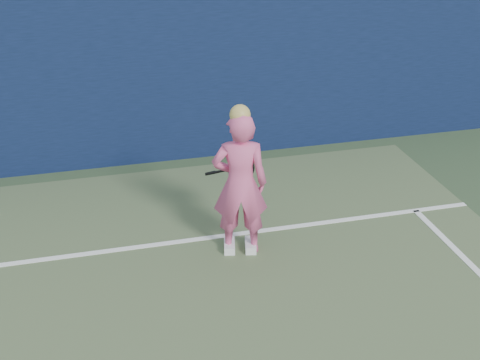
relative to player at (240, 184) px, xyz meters
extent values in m
cube|color=#0B1732|center=(-2.43, 2.82, 0.41)|extent=(24.00, 0.40, 2.50)
imported|color=#DC5589|center=(0.00, 0.00, -0.01)|extent=(0.68, 0.52, 1.66)
sphere|color=tan|center=(0.00, 0.00, 0.79)|extent=(0.22, 0.22, 0.22)
cube|color=white|center=(0.12, -0.03, -0.79)|extent=(0.18, 0.30, 0.10)
cube|color=white|center=(-0.12, 0.03, -0.79)|extent=(0.18, 0.30, 0.10)
torus|color=black|center=(0.11, 0.39, -0.01)|extent=(0.31, 0.09, 0.31)
torus|color=yellow|center=(0.11, 0.39, -0.01)|extent=(0.26, 0.07, 0.26)
cylinder|color=beige|center=(0.11, 0.39, -0.01)|extent=(0.26, 0.06, 0.25)
cylinder|color=black|center=(-0.09, 0.49, -0.07)|extent=(0.28, 0.11, 0.10)
cylinder|color=black|center=(-0.21, 0.56, -0.11)|extent=(0.13, 0.07, 0.07)
cube|color=white|center=(-2.43, 0.32, -0.83)|extent=(11.00, 0.08, 0.01)
camera|label=1|loc=(-1.61, -6.28, 3.24)|focal=50.00mm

